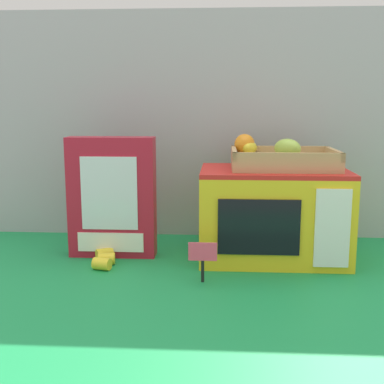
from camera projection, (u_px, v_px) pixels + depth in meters
ground_plane at (209, 258)px, 1.39m from camera, size 1.70×1.70×0.00m
display_back_panel at (212, 126)px, 1.59m from camera, size 1.61×0.03×0.72m
toy_microwave at (273, 214)px, 1.38m from camera, size 0.40×0.26×0.25m
food_groups_crate at (279, 158)px, 1.38m from camera, size 0.29×0.22×0.09m
cookie_set_box at (112, 197)px, 1.39m from camera, size 0.24×0.07×0.34m
price_sign at (203, 256)px, 1.20m from camera, size 0.07×0.01×0.10m
loose_toy_banana at (104, 259)px, 1.34m from camera, size 0.07×0.13×0.03m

